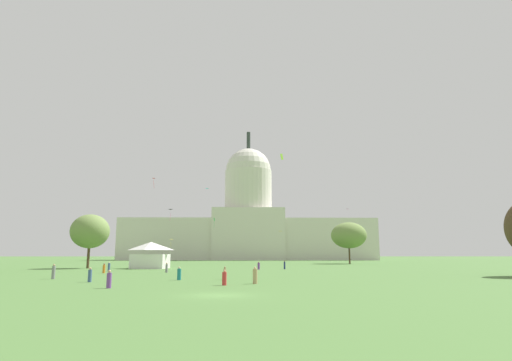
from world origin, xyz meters
name	(u,v)px	position (x,y,z in m)	size (l,w,h in m)	color
ground_plane	(219,295)	(0.00, 0.00, 0.00)	(800.00, 800.00, 0.00)	#4C7538
capitol_building	(248,225)	(3.05, 167.41, 16.01)	(115.66, 24.98, 61.01)	beige
event_tent	(151,255)	(-17.52, 56.53, 2.64)	(7.43, 7.21, 5.35)	white
tree_west_mid	(90,231)	(-30.46, 57.45, 7.55)	(10.29, 10.11, 11.07)	#4C3823
tree_east_mid	(349,235)	(32.83, 95.51, 8.36)	(10.57, 9.99, 12.25)	#4C3823
person_purple_edge_west	(109,280)	(-10.15, 6.63, 0.72)	(0.60, 0.60, 1.58)	#703D93
person_navy_deep_crowd	(285,265)	(9.46, 51.36, 0.77)	(0.47, 0.47, 1.65)	navy
person_grey_back_left	(53,272)	(-21.16, 20.55, 0.81)	(0.57, 0.57, 1.77)	gray
person_purple_lawn_far_left	(259,266)	(4.43, 50.39, 0.65)	(0.56, 0.56, 1.47)	#703D93
person_denim_mid_left	(109,267)	(-21.34, 42.16, 0.72)	(0.56, 0.56, 1.60)	#3D5684
person_teal_mid_right	(179,274)	(-5.74, 18.21, 0.67)	(0.46, 0.46, 1.50)	#1E757A
person_orange_near_tent	(104,269)	(-20.10, 35.77, 0.69)	(0.55, 0.55, 1.52)	orange
person_denim_back_center	(90,275)	(-14.77, 14.84, 0.71)	(0.48, 0.48, 1.55)	#3D5684
person_tan_aisle_center	(255,276)	(2.91, 11.92, 0.76)	(0.51, 0.51, 1.69)	tan
person_grey_front_left	(167,268)	(-10.75, 37.70, 0.71)	(0.45, 0.45, 1.55)	gray
person_red_edge_east	(224,278)	(-0.10, 9.81, 0.66)	(0.60, 0.60, 1.48)	red
person_tan_back_right	(225,273)	(-0.50, 19.09, 0.69)	(0.35, 0.35, 1.50)	tan
kite_red_mid	(154,179)	(-36.63, 144.47, 33.60)	(1.30, 1.16, 4.33)	red
kite_magenta_low	(349,210)	(35.24, 103.60, 16.80)	(1.29, 1.61, 0.13)	#D1339E
kite_turquoise_mid	(207,189)	(-10.33, 99.51, 22.84)	(1.19, 0.98, 0.32)	teal
kite_gold_low	(280,232)	(15.72, 138.00, 11.56)	(1.40, 0.65, 0.16)	gold
kite_green_low	(214,221)	(-10.63, 136.91, 15.86)	(0.59, 0.69, 4.12)	green
kite_lime_mid	(282,157)	(9.27, 52.86, 22.60)	(0.74, 0.59, 1.36)	#8CD133
kite_yellow_low	(171,241)	(-26.61, 132.39, 7.86)	(1.55, 0.82, 2.43)	yellow
kite_black_low	(170,212)	(-22.74, 107.00, 16.47)	(1.39, 0.96, 3.33)	black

